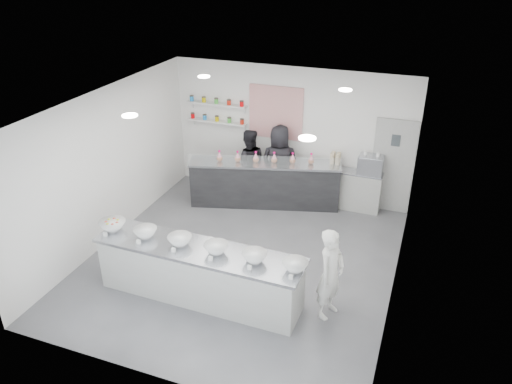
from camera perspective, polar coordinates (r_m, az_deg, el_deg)
floor at (r=9.45m, az=-1.65°, el=-7.82°), size 6.00×6.00×0.00m
ceiling at (r=8.13m, az=-1.93°, el=9.85°), size 6.00×6.00×0.00m
back_wall at (r=11.30m, az=3.96°, el=6.72°), size 5.50×0.00×5.50m
left_wall at (r=9.96m, az=-16.62°, el=2.79°), size 0.00×6.00×6.00m
right_wall at (r=8.17m, az=16.43°, el=-2.67°), size 0.00×6.00×6.00m
back_door at (r=11.06m, az=15.33°, el=2.83°), size 0.88×0.04×2.10m
pattern_panel at (r=11.23m, az=2.27°, el=9.06°), size 1.25×0.03×1.20m
jar_shelf_lower at (r=11.76m, az=-4.43°, el=8.03°), size 1.45×0.22×0.04m
jar_shelf_upper at (r=11.63m, az=-4.51°, el=9.99°), size 1.45×0.22×0.04m
preserve_jars at (r=11.65m, az=-4.52°, el=9.31°), size 1.45×0.10×0.56m
downlight_0 at (r=7.94m, az=-14.23°, el=8.47°), size 0.24×0.24×0.02m
downlight_1 at (r=6.82m, az=5.88°, el=6.14°), size 0.24×0.24×0.02m
downlight_2 at (r=10.10m, az=-5.98°, el=12.99°), size 0.24×0.24×0.02m
downlight_3 at (r=9.24m, az=10.17°, el=11.42°), size 0.24×0.24×0.02m
prep_counter at (r=8.36m, az=-6.48°, el=-9.20°), size 3.52×0.86×0.96m
back_bar at (r=11.13m, az=1.01°, el=0.95°), size 3.36×1.49×1.03m
sneeze_guard at (r=10.59m, az=0.94°, el=3.45°), size 3.15×0.91×0.28m
espresso_ledge at (r=11.21m, az=11.07°, el=0.23°), size 1.20×0.38×0.89m
espresso_machine at (r=10.91m, az=12.96°, el=3.01°), size 0.52×0.36×0.40m
cup_stacks at (r=11.01m, az=9.04°, el=3.54°), size 0.24×0.24×0.37m
prep_bowls at (r=8.05m, az=-6.69°, el=-5.98°), size 3.66×0.56×0.16m
label_cards at (r=7.69m, az=-8.34°, el=-8.22°), size 3.31×0.04×0.07m
cookie_bags at (r=10.86m, az=1.04°, el=3.99°), size 2.09×0.71×0.25m
woman_prep at (r=7.88m, az=8.52°, el=-9.26°), size 0.52×0.64×1.53m
staff_left at (r=11.37m, az=-0.85°, el=3.22°), size 0.98×0.89×1.64m
staff_right at (r=11.20m, az=2.69°, el=3.24°), size 1.01×0.81×1.79m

